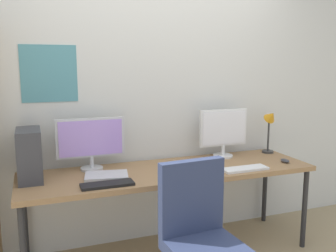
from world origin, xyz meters
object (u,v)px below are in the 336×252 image
at_px(desk, 170,175).
at_px(mouse_left_side, 194,171).
at_px(keyboard_right, 245,169).
at_px(monitor_right, 223,131).
at_px(pc_tower, 29,155).
at_px(mouse_right_side, 285,161).
at_px(laptop_closed, 106,176).
at_px(desk_lamp, 270,123).
at_px(monitor_left, 91,141).
at_px(keyboard_left, 107,184).

relative_size(desk, mouse_left_side, 24.67).
relative_size(keyboard_right, mouse_left_side, 3.99).
xyz_separation_m(monitor_right, keyboard_right, (-0.04, -0.44, -0.23)).
relative_size(pc_tower, mouse_right_side, 3.96).
relative_size(monitor_right, keyboard_right, 1.22).
distance_m(keyboard_right, laptop_closed, 1.11).
height_order(monitor_right, keyboard_right, monitor_right).
relative_size(pc_tower, desk_lamp, 0.88).
bearing_deg(monitor_left, pc_tower, -166.40).
xyz_separation_m(monitor_left, laptop_closed, (0.07, -0.24, -0.23)).
height_order(pc_tower, desk_lamp, desk_lamp).
distance_m(monitor_right, laptop_closed, 1.18).
bearing_deg(mouse_right_side, keyboard_left, -177.19).
bearing_deg(monitor_left, desk, -19.49).
bearing_deg(desk_lamp, mouse_left_side, -160.46).
distance_m(monitor_left, mouse_left_side, 0.86).
xyz_separation_m(monitor_left, mouse_right_side, (1.61, -0.37, -0.22)).
xyz_separation_m(desk, monitor_left, (-0.60, 0.21, 0.29)).
height_order(desk, keyboard_left, keyboard_left).
xyz_separation_m(keyboard_right, laptop_closed, (-1.09, 0.20, 0.00)).
bearing_deg(desk_lamp, laptop_closed, -172.59).
xyz_separation_m(mouse_left_side, laptop_closed, (-0.67, 0.13, -0.00)).
distance_m(monitor_right, pc_tower, 1.67).
distance_m(monitor_left, pc_tower, 0.48).
bearing_deg(desk_lamp, desk, -170.56).
distance_m(desk, keyboard_right, 0.61).
height_order(pc_tower, mouse_left_side, pc_tower).
relative_size(keyboard_left, keyboard_right, 0.97).
bearing_deg(mouse_left_side, pc_tower, 168.05).
bearing_deg(monitor_left, desk_lamp, -1.09).
bearing_deg(desk, laptop_closed, -176.83).
relative_size(keyboard_left, mouse_left_side, 3.88).
height_order(mouse_left_side, laptop_closed, mouse_left_side).
xyz_separation_m(keyboard_left, laptop_closed, (0.03, 0.20, 0.00)).
distance_m(pc_tower, desk_lamp, 2.15).
xyz_separation_m(desk, pc_tower, (-1.06, 0.10, 0.24)).
bearing_deg(laptop_closed, mouse_right_side, 6.19).
xyz_separation_m(desk_lamp, keyboard_left, (-1.64, -0.41, -0.28)).
distance_m(keyboard_left, keyboard_right, 1.12).
bearing_deg(mouse_left_side, laptop_closed, 169.32).
bearing_deg(monitor_left, monitor_right, -0.00).
bearing_deg(mouse_left_side, keyboard_right, -10.14).
relative_size(mouse_left_side, laptop_closed, 0.30).
bearing_deg(monitor_left, mouse_right_side, -12.78).
bearing_deg(keyboard_right, laptop_closed, 169.53).
height_order(monitor_right, keyboard_left, monitor_right).
height_order(keyboard_right, mouse_right_side, mouse_right_side).
height_order(monitor_left, desk_lamp, desk_lamp).
xyz_separation_m(desk, keyboard_left, (-0.56, -0.23, 0.06)).
distance_m(pc_tower, mouse_right_side, 2.10).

